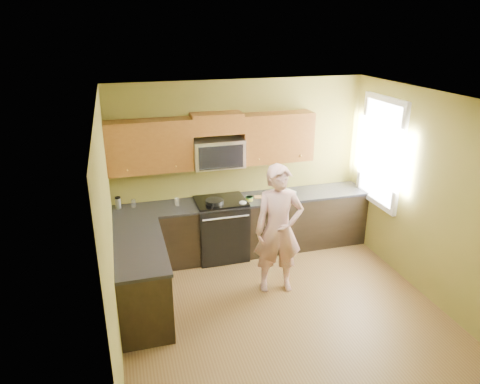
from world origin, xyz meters
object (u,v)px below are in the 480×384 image
object	(u,v)px
woman	(279,230)
butter_tub	(249,201)
travel_mug	(119,208)
stove	(221,228)
frying_pan	(215,203)
microwave	(218,166)

from	to	relation	value
woman	butter_tub	bearing A→B (deg)	105.33
butter_tub	travel_mug	bearing A→B (deg)	172.89
stove	frying_pan	bearing A→B (deg)	-138.58
travel_mug	stove	bearing A→B (deg)	-6.75
stove	frying_pan	size ratio (longest dim) A/B	2.02
butter_tub	travel_mug	world-z (taller)	travel_mug
woman	travel_mug	world-z (taller)	woman
stove	frying_pan	xyz separation A→B (m)	(-0.12, -0.10, 0.47)
woman	butter_tub	world-z (taller)	woman
woman	butter_tub	size ratio (longest dim) A/B	15.70
microwave	butter_tub	bearing A→B (deg)	-23.34
microwave	butter_tub	distance (m)	0.71
woman	travel_mug	distance (m)	2.40
stove	travel_mug	xyz separation A→B (m)	(-1.50, 0.18, 0.45)
woman	stove	bearing A→B (deg)	126.02
woman	frying_pan	bearing A→B (deg)	133.26
stove	travel_mug	bearing A→B (deg)	173.25
butter_tub	travel_mug	distance (m)	1.95
butter_tub	stove	bearing A→B (deg)	171.67
woman	travel_mug	xyz separation A→B (m)	(-2.03, 1.28, 0.02)
woman	frying_pan	world-z (taller)	woman
woman	butter_tub	xyz separation A→B (m)	(-0.09, 1.04, 0.02)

